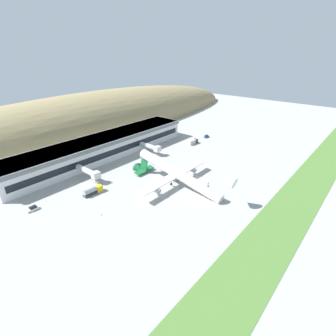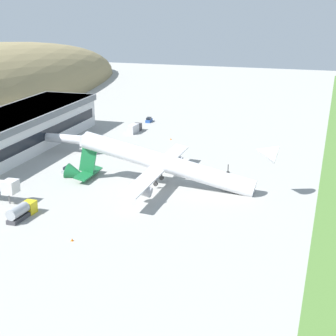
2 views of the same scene
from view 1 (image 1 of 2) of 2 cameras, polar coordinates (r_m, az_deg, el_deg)
name	(u,v)px [view 1 (image 1 of 2)]	position (r m, az deg, el deg)	size (l,w,h in m)	color
ground_plane	(198,179)	(120.92, 6.58, -2.44)	(432.23, 432.23, 0.00)	#9E9E99
grass_strip_foreground	(289,211)	(107.64, 24.89, -8.53)	(389.00, 16.45, 0.08)	#4C7533
hill_backdrop	(90,130)	(202.34, -16.52, 8.02)	(341.00, 64.64, 52.66)	#8E7F56
terminal_building	(102,146)	(147.02, -14.17, 4.65)	(111.08, 19.57, 10.94)	silver
jetway_0	(89,172)	(123.35, -16.89, -0.78)	(3.38, 15.24, 5.43)	silver
jetway_1	(151,147)	(148.05, -3.74, 4.60)	(3.38, 14.27, 5.43)	silver
cargo_airplane	(177,174)	(112.64, 1.88, -1.35)	(41.96, 53.09, 14.84)	silver
service_car_0	(206,137)	(178.08, 8.35, 6.80)	(4.53, 1.98, 1.69)	#264C99
service_car_1	(33,209)	(110.30, -27.37, -7.87)	(4.57, 1.95, 1.53)	silver
service_car_2	(138,166)	(133.01, -6.46, 0.53)	(4.18, 2.00, 1.64)	#999EA3
fuel_truck	(193,142)	(164.58, 5.43, 5.68)	(7.73, 2.89, 2.84)	#333338
box_truck	(93,191)	(112.24, -16.08, -4.75)	(8.50, 2.66, 3.18)	gold
traffic_cone_0	(101,214)	(98.77, -14.32, -9.76)	(0.52, 0.52, 0.58)	orange
traffic_cone_1	(208,151)	(153.08, 8.63, 3.57)	(0.52, 0.52, 0.58)	orange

